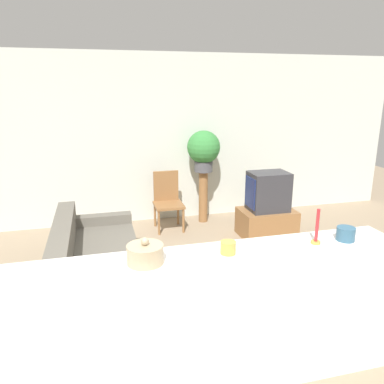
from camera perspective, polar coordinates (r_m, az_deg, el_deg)
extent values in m
plane|color=gray|center=(3.45, 0.70, -23.25)|extent=(14.00, 14.00, 0.00)
cube|color=silver|center=(6.12, -7.76, 7.86)|extent=(9.00, 0.06, 2.70)
cube|color=#605B51|center=(4.32, -13.99, -11.59)|extent=(0.90, 1.90, 0.45)
cube|color=#605B51|center=(4.18, -19.15, -7.19)|extent=(0.20, 1.90, 0.31)
cube|color=#605B51|center=(3.53, -13.81, -17.05)|extent=(0.90, 0.16, 0.58)
cube|color=#605B51|center=(5.08, -14.21, -6.54)|extent=(0.90, 0.16, 0.58)
cube|color=olive|center=(5.76, 11.28, -4.61)|extent=(0.81, 0.56, 0.40)
cube|color=#333338|center=(5.61, 11.55, 0.09)|extent=(0.56, 0.41, 0.57)
cube|color=navy|center=(5.49, 8.87, -0.11)|extent=(0.02, 0.34, 0.45)
cube|color=olive|center=(5.83, -3.58, -2.00)|extent=(0.44, 0.44, 0.04)
cube|color=olive|center=(5.94, -3.99, 0.96)|extent=(0.40, 0.04, 0.48)
cylinder|color=olive|center=(5.69, -5.06, -4.73)|extent=(0.04, 0.04, 0.38)
cylinder|color=olive|center=(5.76, -1.32, -4.42)|extent=(0.04, 0.04, 0.38)
cylinder|color=olive|center=(6.04, -5.66, -3.50)|extent=(0.04, 0.04, 0.38)
cylinder|color=olive|center=(6.10, -2.13, -3.22)|extent=(0.04, 0.04, 0.38)
cylinder|color=olive|center=(6.17, 1.72, -0.72)|extent=(0.15, 0.15, 0.85)
cylinder|color=#4C4C51|center=(6.04, 1.76, 3.95)|extent=(0.29, 0.29, 0.17)
sphere|color=#38843D|center=(5.99, 1.78, 6.85)|extent=(0.53, 0.53, 0.53)
cube|color=white|center=(2.90, 2.46, -19.01)|extent=(2.95, 0.44, 1.04)
cylinder|color=tan|center=(2.53, -7.15, -9.37)|extent=(0.25, 0.25, 0.13)
sphere|color=tan|center=(2.49, -7.22, -7.48)|extent=(0.05, 0.05, 0.05)
cylinder|color=gold|center=(2.66, 5.52, -8.43)|extent=(0.11, 0.11, 0.09)
cylinder|color=#B7933D|center=(2.97, 18.32, -7.29)|extent=(0.07, 0.07, 0.02)
cylinder|color=#B7282D|center=(2.92, 18.54, -4.82)|extent=(0.02, 0.02, 0.25)
cylinder|color=#335B75|center=(3.09, 22.37, -5.92)|extent=(0.14, 0.14, 0.10)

